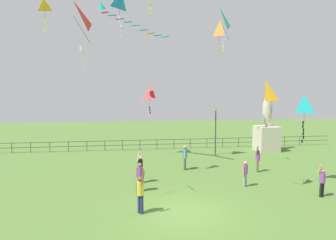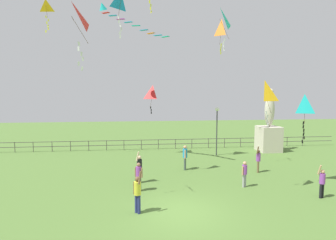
{
  "view_description": "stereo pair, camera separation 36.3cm",
  "coord_description": "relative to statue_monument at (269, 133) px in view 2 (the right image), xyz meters",
  "views": [
    {
      "loc": [
        -2.28,
        -11.67,
        5.42
      ],
      "look_at": [
        0.14,
        6.64,
        3.56
      ],
      "focal_mm": 29.08,
      "sensor_mm": 36.0,
      "label": 1
    },
    {
      "loc": [
        -1.91,
        -11.71,
        5.42
      ],
      "look_at": [
        0.14,
        6.64,
        3.56
      ],
      "focal_mm": 29.08,
      "sensor_mm": 36.0,
      "label": 2
    }
  ],
  "objects": [
    {
      "name": "person_6",
      "position": [
        -2.65,
        -11.08,
        -0.86
      ],
      "size": [
        0.48,
        0.28,
        1.76
      ],
      "color": "black",
      "rests_on": "ground_plane"
    },
    {
      "name": "kite_4",
      "position": [
        -12.93,
        -7.19,
        8.91
      ],
      "size": [
        0.85,
        0.85,
        2.69
      ],
      "color": "#198CD1"
    },
    {
      "name": "person_1",
      "position": [
        -11.97,
        -7.61,
        -0.76
      ],
      "size": [
        0.37,
        0.5,
        1.95
      ],
      "color": "#3F4C47",
      "rests_on": "ground_plane"
    },
    {
      "name": "kite_8",
      "position": [
        -5.24,
        -1.82,
        8.78
      ],
      "size": [
        0.8,
        0.74,
        2.81
      ],
      "color": "orange"
    },
    {
      "name": "person_4",
      "position": [
        -5.97,
        -9.06,
        -0.88
      ],
      "size": [
        0.39,
        0.29,
        1.5
      ],
      "color": "#99999E",
      "rests_on": "ground_plane"
    },
    {
      "name": "streamer_kite",
      "position": [
        -14.17,
        -2.28,
        9.88
      ],
      "size": [
        5.25,
        3.36,
        3.03
      ],
      "color": "#19B2B2"
    },
    {
      "name": "kite_5",
      "position": [
        -14.87,
        -10.93,
        6.94
      ],
      "size": [
        1.14,
        1.19,
        2.95
      ],
      "color": "red"
    },
    {
      "name": "person_2",
      "position": [
        -12.02,
        -9.03,
        -0.82
      ],
      "size": [
        0.43,
        0.3,
        1.6
      ],
      "color": "#3F4C47",
      "rests_on": "ground_plane"
    },
    {
      "name": "person_5",
      "position": [
        -8.76,
        -5.18,
        -0.74
      ],
      "size": [
        0.32,
        0.52,
        1.74
      ],
      "color": "#3F4C47",
      "rests_on": "ground_plane"
    },
    {
      "name": "kite_6",
      "position": [
        -5.22,
        -9.62,
        3.66
      ],
      "size": [
        0.92,
        0.89,
        2.45
      ],
      "color": "yellow"
    },
    {
      "name": "statue_monument",
      "position": [
        0.0,
        0.0,
        0.0
      ],
      "size": [
        1.89,
        1.89,
        5.8
      ],
      "color": "beige",
      "rests_on": "ground_plane"
    },
    {
      "name": "kite_1",
      "position": [
        -19.03,
        -0.94,
        10.3
      ],
      "size": [
        0.88,
        0.43,
        2.51
      ],
      "color": "yellow"
    },
    {
      "name": "kite_7",
      "position": [
        -2.38,
        -8.84,
        2.88
      ],
      "size": [
        0.83,
        0.66,
        2.84
      ],
      "color": "#19B2B2"
    },
    {
      "name": "person_0",
      "position": [
        -12.08,
        -11.81,
        -0.74
      ],
      "size": [
        0.41,
        0.49,
        1.99
      ],
      "color": "navy",
      "rests_on": "ground_plane"
    },
    {
      "name": "waterfront_railing",
      "position": [
        -10.58,
        2.03,
        -1.11
      ],
      "size": [
        36.05,
        0.06,
        0.95
      ],
      "color": "#4C4742",
      "rests_on": "ground_plane"
    },
    {
      "name": "kite_2",
      "position": [
        -10.72,
        -0.06,
        3.57
      ],
      "size": [
        1.08,
        1.23,
        2.35
      ],
      "color": "red"
    },
    {
      "name": "lamppost",
      "position": [
        -5.26,
        -1.06,
        1.34
      ],
      "size": [
        0.36,
        0.36,
        4.2
      ],
      "color": "#38383D",
      "rests_on": "ground_plane"
    },
    {
      "name": "kite_0",
      "position": [
        -6.43,
        -5.24,
        8.58
      ],
      "size": [
        1.06,
        0.95,
        2.82
      ],
      "color": "#19B2B2"
    },
    {
      "name": "person_3",
      "position": [
        -3.91,
        -6.37,
        -0.83
      ],
      "size": [
        0.37,
        0.44,
        1.82
      ],
      "color": "brown",
      "rests_on": "ground_plane"
    },
    {
      "name": "ground_plane",
      "position": [
        -10.12,
        -11.97,
        -1.74
      ],
      "size": [
        80.0,
        80.0,
        0.0
      ],
      "primitive_type": "plane",
      "color": "#517533"
    }
  ]
}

